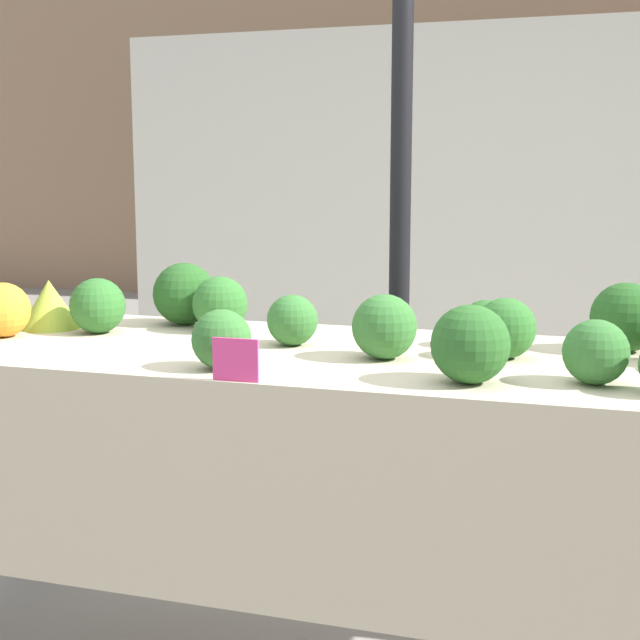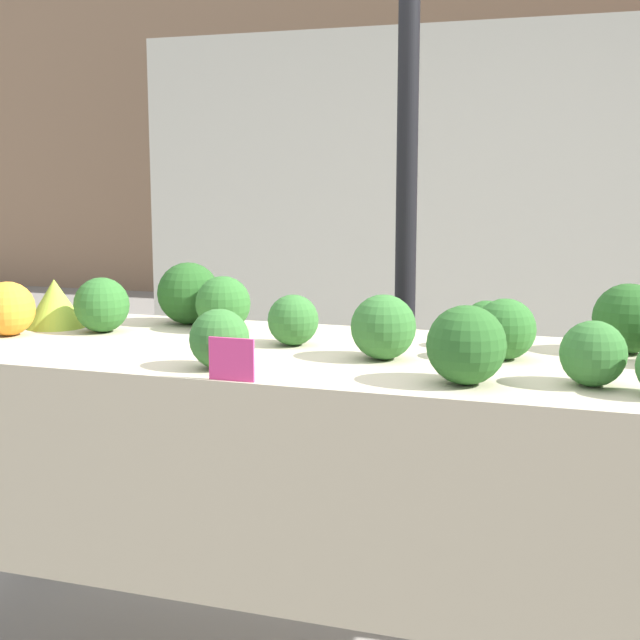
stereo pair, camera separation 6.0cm
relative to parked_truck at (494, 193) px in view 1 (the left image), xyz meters
The scene contains 17 objects.
tent_pole 3.60m from the parked_truck, 88.75° to the right, with size 0.07×0.07×2.25m.
parked_truck is the anchor object (origin of this frame).
market_table 4.47m from the parked_truck, 89.50° to the right, with size 2.26×0.80×0.91m.
orange_cauliflower 4.53m from the parked_truck, 101.00° to the right, with size 0.15×0.15×0.15m.
romanesco_head 4.36m from the parked_truck, 100.92° to the right, with size 0.18×0.18×0.14m.
broccoli_head_0 4.44m from the parked_truck, 87.16° to the right, with size 0.16×0.16×0.16m.
broccoli_head_1 4.33m from the parked_truck, 90.70° to the right, with size 0.14×0.14×0.14m.
broccoli_head_2 4.24m from the parked_truck, 79.31° to the right, with size 0.18×0.18×0.18m.
broccoli_head_3 4.63m from the parked_truck, 81.12° to the right, with size 0.14×0.14×0.14m.
broccoli_head_4 4.66m from the parked_truck, 84.39° to the right, with size 0.17×0.17×0.17m.
broccoli_head_6 4.20m from the parked_truck, 94.42° to the right, with size 0.16×0.16×0.16m.
broccoli_head_8 4.37m from the parked_truck, 83.41° to the right, with size 0.15×0.15×0.15m.
broccoli_head_9 4.36m from the parked_truck, 98.51° to the right, with size 0.16×0.16×0.16m.
broccoli_head_11 4.23m from the parked_truck, 84.07° to the right, with size 0.12×0.12×0.12m.
broccoli_head_12 4.13m from the parked_truck, 96.61° to the right, with size 0.19×0.19×0.19m.
broccoli_head_13 4.66m from the parked_truck, 91.40° to the right, with size 0.14×0.14×0.14m.
price_sign 4.77m from the parked_truck, 90.42° to the right, with size 0.11×0.01×0.10m.
Camera 1 is at (0.66, -2.14, 1.35)m, focal length 50.00 mm.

